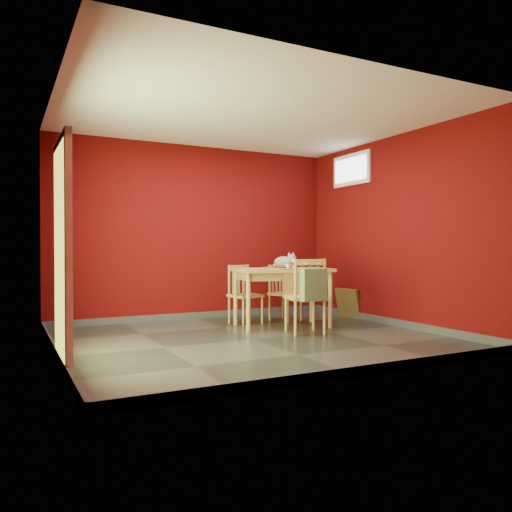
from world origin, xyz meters
name	(u,v)px	position (x,y,z in m)	size (l,w,h in m)	color
ground	(255,339)	(0.00, 0.00, 0.00)	(4.50, 4.50, 0.00)	#2D342D
room_shell	(255,335)	(0.00, 0.00, 0.05)	(4.50, 4.50, 4.50)	#570909
doorway	(61,246)	(-2.23, -0.40, 1.12)	(0.06, 1.01, 2.13)	#B7D838
window	(351,170)	(2.23, 1.00, 2.35)	(0.05, 0.90, 0.50)	white
outlet_plate	(285,295)	(1.60, 1.99, 0.30)	(0.08, 0.01, 0.12)	silver
dining_table	(282,276)	(0.78, 0.68, 0.72)	(1.42, 0.97, 0.82)	tan
table_runner	(287,273)	(0.78, 0.55, 0.76)	(0.48, 0.81, 0.38)	#A26B29
chair_far_left	(244,294)	(0.43, 1.20, 0.44)	(0.47, 0.47, 0.86)	tan
chair_far_right	(283,292)	(1.11, 1.21, 0.44)	(0.52, 0.52, 0.85)	tan
chair_near	(306,295)	(0.77, 0.04, 0.50)	(0.54, 0.54, 0.97)	tan
tote_bag	(314,285)	(0.73, -0.18, 0.65)	(0.34, 0.20, 0.47)	#668C5A
cat	(284,260)	(0.82, 0.69, 0.94)	(0.25, 0.47, 0.24)	slate
picture_frame	(348,303)	(2.19, 1.02, 0.23)	(0.22, 0.48, 0.46)	brown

